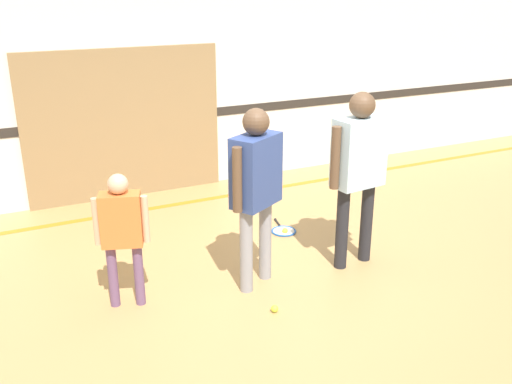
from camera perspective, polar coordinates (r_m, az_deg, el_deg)
name	(u,v)px	position (r m, az deg, el deg)	size (l,w,h in m)	color
ground_plane	(278,282)	(5.59, 2.25, -9.01)	(16.00, 16.00, 0.00)	tan
wall_back	(172,73)	(7.79, -8.38, 11.69)	(16.00, 0.07, 3.20)	silver
wall_panel	(125,125)	(7.67, -13.00, 6.57)	(2.58, 0.05, 1.96)	#93754C
floor_stripe	(194,201)	(7.59, -6.24, -0.93)	(14.40, 0.10, 0.01)	orange
person_instructor	(256,180)	(5.13, 0.00, 1.23)	(0.58, 0.47, 1.71)	gray
person_student_left	(122,226)	(5.02, -13.29, -3.37)	(0.45, 0.29, 1.24)	#6B4C70
person_student_right	(359,161)	(5.62, 10.22, 3.02)	(0.67, 0.33, 1.78)	#232328
racket_spare_on_floor	(283,230)	(6.67, 2.74, -3.86)	(0.34, 0.54, 0.03)	blue
tennis_ball_near_instructor	(275,309)	(5.12, 1.87, -11.59)	(0.07, 0.07, 0.07)	#CCE038
tennis_ball_by_spare_racket	(285,231)	(6.60, 2.92, -3.89)	(0.07, 0.07, 0.07)	#CCE038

